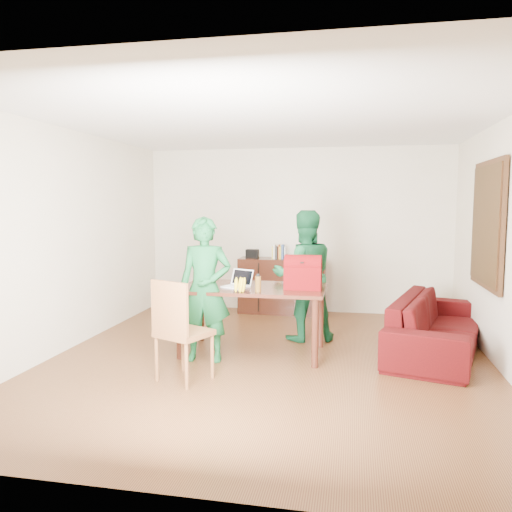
% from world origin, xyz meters
% --- Properties ---
extents(room, '(5.20, 5.70, 2.90)m').
position_xyz_m(room, '(0.01, 0.13, 1.31)').
color(room, '#402010').
rests_on(room, ground).
extents(table, '(1.73, 0.98, 0.81)m').
position_xyz_m(table, '(-0.23, 0.26, 0.70)').
color(table, black).
rests_on(table, ground).
extents(chair, '(0.61, 0.60, 1.04)m').
position_xyz_m(chair, '(-0.74, -0.80, 0.30)').
color(chair, brown).
rests_on(chair, ground).
extents(person_near, '(0.63, 0.44, 1.65)m').
position_xyz_m(person_near, '(-0.71, -0.13, 0.82)').
color(person_near, '#13592A').
rests_on(person_near, ground).
extents(person_far, '(0.99, 0.88, 1.71)m').
position_xyz_m(person_far, '(0.31, 0.97, 0.85)').
color(person_far, '#13582F').
rests_on(person_far, ground).
extents(laptop, '(0.35, 0.31, 0.21)m').
position_xyz_m(laptop, '(-0.42, 0.16, 0.85)').
color(laptop, white).
rests_on(laptop, table).
extents(bananas, '(0.20, 0.16, 0.07)m').
position_xyz_m(bananas, '(-0.30, -0.14, 0.84)').
color(bananas, gold).
rests_on(bananas, table).
extents(bottle, '(0.08, 0.08, 0.20)m').
position_xyz_m(bottle, '(-0.11, -0.07, 0.91)').
color(bottle, brown).
rests_on(bottle, table).
extents(red_bag, '(0.42, 0.24, 0.31)m').
position_xyz_m(red_bag, '(0.37, 0.21, 0.96)').
color(red_bag, '#6D070B').
rests_on(red_bag, table).
extents(sofa, '(1.49, 2.45, 0.67)m').
position_xyz_m(sofa, '(1.95, 0.72, 0.33)').
color(sofa, '#390709').
rests_on(sofa, ground).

